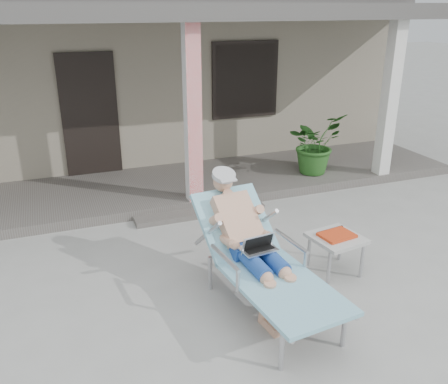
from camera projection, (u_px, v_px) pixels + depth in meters
name	position (u px, v px, depth m)	size (l,w,h in m)	color
ground	(249.00, 276.00, 5.58)	(60.00, 60.00, 0.00)	#9E9E99
house	(136.00, 67.00, 10.62)	(10.40, 5.40, 3.30)	gray
porch_deck	(180.00, 185.00, 8.16)	(10.00, 2.00, 0.15)	#605B56
porch_overhang	(175.00, 18.00, 7.12)	(10.00, 2.30, 2.85)	silver
porch_step	(201.00, 213.00, 7.17)	(2.00, 0.30, 0.07)	#605B56
lounger	(256.00, 229.00, 4.83)	(1.01, 2.15, 1.36)	#B7B7BC
side_table	(336.00, 240.00, 5.52)	(0.63, 0.63, 0.50)	#ADAEA9
potted_palm	(315.00, 143.00, 8.39)	(0.96, 0.83, 1.07)	#26591E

